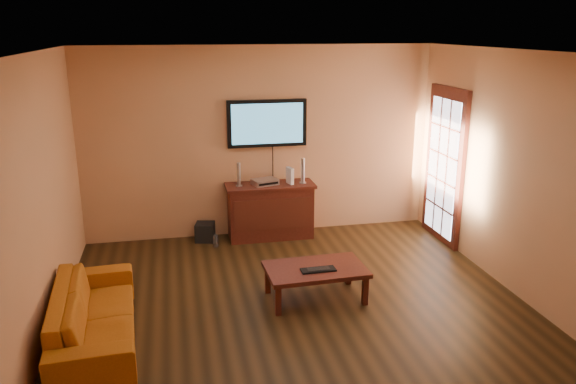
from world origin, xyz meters
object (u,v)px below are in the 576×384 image
object	(u,v)px
speaker_left	(239,176)
game_console	(290,176)
television	(267,123)
speaker_right	(303,172)
av_receiver	(265,182)
bottle	(216,241)
subwoofer	(205,232)
coffee_table	(315,271)
sofa	(93,306)
media_console	(270,211)
keyboard	(318,270)

from	to	relation	value
speaker_left	game_console	xyz separation A→B (m)	(0.72, -0.01, -0.04)
game_console	television	bearing A→B (deg)	128.89
television	speaker_right	bearing A→B (deg)	-25.99
av_receiver	bottle	bearing A→B (deg)	-176.94
game_console	speaker_left	bearing A→B (deg)	165.23
subwoofer	coffee_table	bearing A→B (deg)	-49.61
game_console	subwoofer	size ratio (longest dim) A/B	0.90
speaker_right	game_console	size ratio (longest dim) A/B	1.56
sofa	speaker_left	distance (m)	3.01
sofa	speaker_left	bearing A→B (deg)	-39.31
media_console	bottle	size ratio (longest dim) A/B	6.27
television	sofa	size ratio (longest dim) A/B	0.60
sofa	subwoofer	size ratio (longest dim) A/B	7.27
game_console	subwoofer	xyz separation A→B (m)	(-1.22, 0.06, -0.78)
coffee_table	subwoofer	size ratio (longest dim) A/B	4.33
speaker_right	av_receiver	distance (m)	0.56
television	speaker_right	distance (m)	0.85
sofa	bottle	distance (m)	2.56
media_console	keyboard	bearing A→B (deg)	-85.63
game_console	keyboard	xyz separation A→B (m)	(-0.12, -2.07, -0.52)
subwoofer	bottle	bearing A→B (deg)	-54.45
media_console	speaker_left	xyz separation A→B (m)	(-0.44, -0.00, 0.55)
sofa	av_receiver	bearing A→B (deg)	-44.52
coffee_table	speaker_left	xyz separation A→B (m)	(-0.59, 2.00, 0.61)
television	media_console	bearing A→B (deg)	-90.00
television	coffee_table	size ratio (longest dim) A/B	1.01
sofa	keyboard	bearing A→B (deg)	-85.90
media_console	keyboard	xyz separation A→B (m)	(0.16, -2.08, -0.01)
media_console	speaker_left	distance (m)	0.70
keyboard	game_console	bearing A→B (deg)	86.57
bottle	subwoofer	bearing A→B (deg)	113.18
bottle	sofa	bearing A→B (deg)	-121.66
subwoofer	keyboard	bearing A→B (deg)	-50.39
sofa	speaker_right	bearing A→B (deg)	-51.64
speaker_right	subwoofer	distance (m)	1.63
speaker_right	media_console	bearing A→B (deg)	176.59
media_console	av_receiver	bearing A→B (deg)	170.54
bottle	av_receiver	bearing A→B (deg)	19.14
game_console	bottle	world-z (taller)	game_console
media_console	television	distance (m)	1.24
game_console	keyboard	bearing A→B (deg)	-107.02
sofa	bottle	world-z (taller)	sofa
subwoofer	bottle	xyz separation A→B (m)	(0.12, -0.29, -0.04)
television	speaker_right	world-z (taller)	television
coffee_table	keyboard	world-z (taller)	keyboard
bottle	television	bearing A→B (deg)	28.65
media_console	subwoofer	distance (m)	0.98
sofa	speaker_left	world-z (taller)	speaker_left
game_console	keyboard	distance (m)	2.13
television	bottle	distance (m)	1.79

